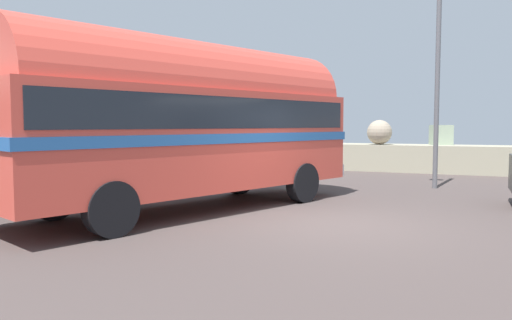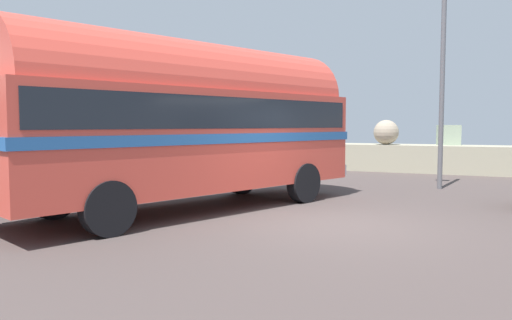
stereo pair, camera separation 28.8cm
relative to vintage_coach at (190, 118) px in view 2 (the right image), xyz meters
name	(u,v)px [view 2 (the right image)]	position (x,y,z in m)	size (l,w,h in m)	color
ground	(331,224)	(3.26, -0.16, -2.04)	(32.00, 26.00, 0.02)	#493D3B
breakwater	(415,153)	(3.24, 11.63, -1.28)	(31.36, 2.36, 2.47)	#9E9880
vintage_coach	(190,118)	(0.00, 0.00, 0.00)	(5.14, 8.89, 3.70)	black
second_coach	(20,119)	(-4.45, -0.68, 0.00)	(4.02, 8.89, 3.70)	black
lamp_post	(440,74)	(4.60, 6.15, 1.32)	(0.76, 0.75, 5.93)	#5B5B60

